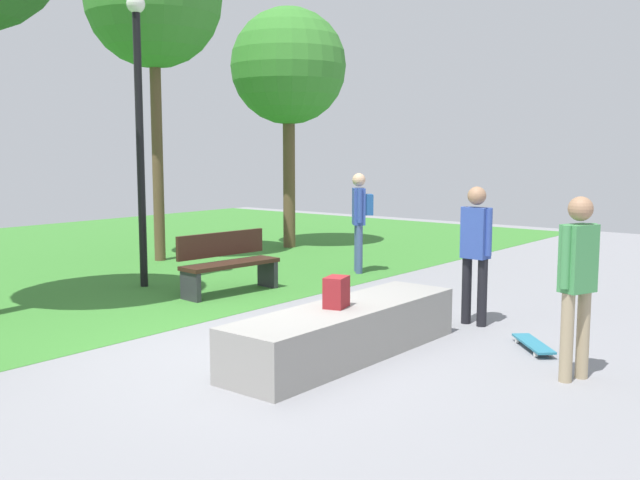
# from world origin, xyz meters

# --- Properties ---
(ground_plane) EXTENTS (28.00, 28.00, 0.00)m
(ground_plane) POSITION_xyz_m (0.00, 0.00, 0.00)
(ground_plane) COLOR gray
(concrete_ledge) EXTENTS (3.08, 0.80, 0.54)m
(concrete_ledge) POSITION_xyz_m (0.43, -0.88, 0.27)
(concrete_ledge) COLOR gray
(concrete_ledge) RESTS_ON ground_plane
(backpack_on_ledge) EXTENTS (0.33, 0.27, 0.32)m
(backpack_on_ledge) POSITION_xyz_m (0.31, -0.84, 0.70)
(backpack_on_ledge) COLOR maroon
(backpack_on_ledge) RESTS_ON concrete_ledge
(skater_performing_trick) EXTENTS (0.41, 0.30, 1.73)m
(skater_performing_trick) POSITION_xyz_m (1.15, -3.01, 1.01)
(skater_performing_trick) COLOR tan
(skater_performing_trick) RESTS_ON ground_plane
(skater_watching) EXTENTS (0.22, 0.43, 1.71)m
(skater_watching) POSITION_xyz_m (2.52, -1.28, 1.00)
(skater_watching) COLOR black
(skater_watching) RESTS_ON ground_plane
(skateboard_by_ledge) EXTENTS (0.72, 0.69, 0.08)m
(skateboard_by_ledge) POSITION_xyz_m (1.90, -2.30, 0.06)
(skateboard_by_ledge) COLOR teal
(skateboard_by_ledge) RESTS_ON ground_plane
(park_bench_near_path) EXTENTS (1.64, 0.61, 0.91)m
(park_bench_near_path) POSITION_xyz_m (2.02, 2.53, 0.48)
(park_bench_near_path) COLOR #331E14
(park_bench_near_path) RESTS_ON ground_plane
(tree_broad_elm) EXTENTS (2.49, 2.49, 5.18)m
(tree_broad_elm) POSITION_xyz_m (6.50, 5.24, 3.90)
(tree_broad_elm) COLOR brown
(tree_broad_elm) RESTS_ON grass_lawn
(tree_leaning_ash) EXTENTS (2.57, 2.57, 6.24)m
(tree_leaning_ash) POSITION_xyz_m (3.45, 5.92, 4.92)
(tree_leaning_ash) COLOR brown
(tree_leaning_ash) RESTS_ON grass_lawn
(lamp_post) EXTENTS (0.28, 0.28, 4.47)m
(lamp_post) POSITION_xyz_m (1.55, 3.94, 2.70)
(lamp_post) COLOR black
(lamp_post) RESTS_ON ground_plane
(pedestrian_with_backpack) EXTENTS (0.44, 0.45, 1.74)m
(pedestrian_with_backpack) POSITION_xyz_m (4.75, 2.06, 1.05)
(pedestrian_with_backpack) COLOR #3F5184
(pedestrian_with_backpack) RESTS_ON ground_plane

